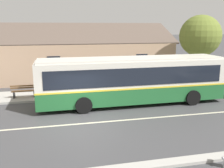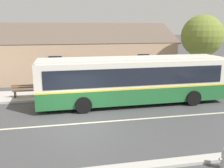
% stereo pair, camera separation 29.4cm
% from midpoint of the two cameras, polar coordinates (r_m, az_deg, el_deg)
% --- Properties ---
extents(ground_plane, '(300.00, 300.00, 0.00)m').
position_cam_midpoint_polar(ground_plane, '(13.50, -6.62, -8.97)').
color(ground_plane, '#424244').
extents(sidewalk_far, '(60.00, 3.00, 0.15)m').
position_cam_midpoint_polar(sidewalk_far, '(19.17, -8.24, -2.17)').
color(sidewalk_far, '#ADAAA3').
rests_on(sidewalk_far, ground).
extents(lane_divider_stripe, '(60.00, 0.16, 0.01)m').
position_cam_midpoint_polar(lane_divider_stripe, '(13.50, -6.62, -8.95)').
color(lane_divider_stripe, beige).
rests_on(lane_divider_stripe, ground).
extents(community_building, '(23.36, 9.17, 6.47)m').
position_cam_midpoint_polar(community_building, '(26.66, -12.36, 5.85)').
color(community_building, tan).
rests_on(community_building, ground).
extents(transit_bus, '(12.35, 2.86, 3.08)m').
position_cam_midpoint_polar(transit_bus, '(16.45, 5.21, 1.08)').
color(transit_bus, '#236633').
rests_on(transit_bus, ground).
extents(bench_by_building, '(1.71, 0.51, 0.94)m').
position_cam_midpoint_polar(bench_by_building, '(18.68, -18.84, -1.56)').
color(bench_by_building, brown).
rests_on(bench_by_building, sidewalk_far).
extents(street_tree_primary, '(3.50, 3.50, 6.04)m').
position_cam_midpoint_polar(street_tree_primary, '(22.81, 20.26, 10.21)').
color(street_tree_primary, '#4C3828').
rests_on(street_tree_primary, ground).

